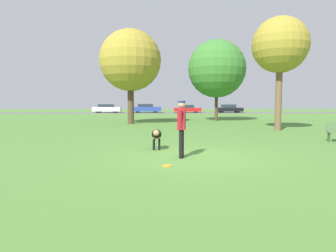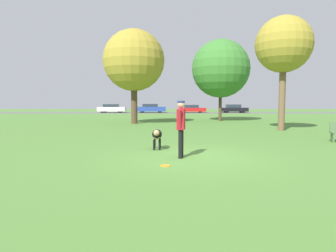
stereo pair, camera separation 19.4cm
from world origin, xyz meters
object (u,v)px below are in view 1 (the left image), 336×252
(parked_car_red, at_px, (187,109))
(frisbee, at_px, (167,166))
(person, at_px, (182,124))
(tree_far_right, at_px, (217,69))
(parked_car_blue, at_px, (146,108))
(dog, at_px, (157,135))
(parked_car_white, at_px, (107,108))
(tree_near_right, at_px, (280,46))
(tree_mid_center, at_px, (130,61))
(parked_car_black, at_px, (229,109))

(parked_car_red, bearing_deg, frisbee, -94.56)
(person, height_order, tree_far_right, tree_far_right)
(person, distance_m, frisbee, 1.65)
(person, distance_m, parked_car_blue, 37.10)
(person, distance_m, tree_far_right, 18.30)
(person, xyz_separation_m, dog, (-0.77, 1.60, -0.52))
(parked_car_white, distance_m, parked_car_blue, 6.09)
(tree_far_right, xyz_separation_m, parked_car_blue, (-7.05, 19.59, -3.89))
(tree_near_right, bearing_deg, frisbee, -125.10)
(tree_mid_center, bearing_deg, dog, -80.52)
(frisbee, distance_m, parked_car_black, 39.40)
(person, distance_m, parked_car_red, 37.29)
(frisbee, relative_size, tree_mid_center, 0.04)
(tree_mid_center, distance_m, tree_far_right, 7.93)
(parked_car_blue, xyz_separation_m, parked_car_red, (6.31, 0.11, -0.08))
(tree_mid_center, xyz_separation_m, tree_near_right, (9.25, -5.69, 0.12))
(frisbee, bearing_deg, tree_mid_center, 98.89)
(dog, distance_m, tree_mid_center, 13.50)
(tree_far_right, bearing_deg, person, -104.09)
(parked_car_blue, bearing_deg, frisbee, -87.83)
(parked_car_blue, bearing_deg, parked_car_red, -0.14)
(dog, relative_size, tree_near_right, 0.16)
(parked_car_blue, bearing_deg, person, -86.99)
(frisbee, bearing_deg, tree_near_right, 54.90)
(frisbee, bearing_deg, parked_car_red, 83.90)
(tree_near_right, distance_m, parked_car_black, 28.80)
(tree_mid_center, bearing_deg, tree_near_right, -31.58)
(person, relative_size, parked_car_black, 0.42)
(parked_car_blue, bearing_deg, tree_near_right, -73.51)
(person, bearing_deg, tree_mid_center, 20.70)
(parked_car_white, bearing_deg, dog, -75.77)
(tree_mid_center, xyz_separation_m, parked_car_white, (-5.88, 23.11, -4.17))
(tree_near_right, bearing_deg, parked_car_red, 95.48)
(parked_car_blue, height_order, parked_car_black, parked_car_blue)
(tree_far_right, relative_size, parked_car_black, 1.74)
(tree_far_right, bearing_deg, parked_car_white, 123.41)
(tree_far_right, relative_size, tree_near_right, 1.07)
(tree_mid_center, bearing_deg, person, -78.54)
(tree_mid_center, height_order, parked_car_white, tree_mid_center)
(parked_car_red, bearing_deg, tree_near_right, -82.97)
(tree_mid_center, bearing_deg, parked_car_blue, 89.50)
(dog, bearing_deg, person, 26.86)
(tree_mid_center, xyz_separation_m, parked_car_black, (12.91, 22.55, -4.21))
(tree_near_right, xyz_separation_m, parked_car_black, (3.66, 28.24, -4.33))
(parked_car_black, bearing_deg, parked_car_red, 177.65)
(person, bearing_deg, parked_car_blue, 13.39)
(person, bearing_deg, tree_far_right, -4.85)
(frisbee, height_order, parked_car_white, parked_car_white)
(person, relative_size, frisbee, 6.28)
(dog, bearing_deg, parked_car_white, -166.36)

